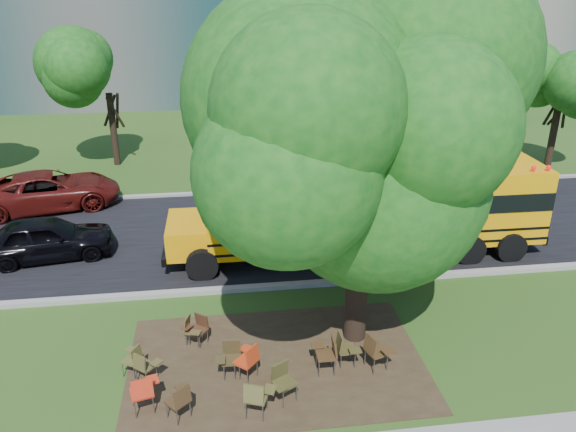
{
  "coord_description": "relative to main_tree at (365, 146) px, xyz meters",
  "views": [
    {
      "loc": [
        -0.2,
        -11.42,
        8.53
      ],
      "look_at": [
        1.9,
        4.08,
        1.86
      ],
      "focal_mm": 35.0,
      "sensor_mm": 36.0,
      "label": 1
    }
  ],
  "objects": [
    {
      "name": "bg_car_red",
      "position": [
        -9.91,
        10.19,
        -4.34
      ],
      "size": [
        5.81,
        3.69,
        1.49
      ],
      "primitive_type": "imported",
      "rotation": [
        0.0,
        0.0,
        1.81
      ],
      "color": "#4F110D",
      "rests_on": "ground"
    },
    {
      "name": "bg_tree_3",
      "position": [
        4.89,
        13.69,
        -0.05
      ],
      "size": [
        5.6,
        5.6,
        7.84
      ],
      "color": "black",
      "rests_on": "ground"
    },
    {
      "name": "chair_2",
      "position": [
        -4.29,
        -2.37,
        -4.54
      ],
      "size": [
        0.59,
        0.75,
        0.87
      ],
      "rotation": [
        0.0,
        0.0,
        0.72
      ],
      "color": "#412C17",
      "rests_on": "ground"
    },
    {
      "name": "bg_tree_4",
      "position": [
        12.89,
        12.69,
        -0.74
      ],
      "size": [
        5.0,
        5.0,
        6.85
      ],
      "color": "black",
      "rests_on": "ground"
    },
    {
      "name": "chair_4",
      "position": [
        -2.71,
        -2.53,
        -4.51
      ],
      "size": [
        0.74,
        0.58,
        0.93
      ],
      "rotation": [
        0.0,
        0.0,
        -0.36
      ],
      "color": "brown",
      "rests_on": "ground"
    },
    {
      "name": "main_tree",
      "position": [
        0.0,
        0.0,
        0.0
      ],
      "size": [
        7.2,
        7.2,
        8.69
      ],
      "color": "black",
      "rests_on": "ground"
    },
    {
      "name": "chair_8",
      "position": [
        -5.41,
        -0.76,
        -4.6
      ],
      "size": [
        0.51,
        0.65,
        0.79
      ],
      "rotation": [
        0.0,
        0.0,
        1.09
      ],
      "color": "brown",
      "rests_on": "ground"
    },
    {
      "name": "school_bus",
      "position": [
        1.66,
        4.69,
        -3.37
      ],
      "size": [
        12.17,
        2.89,
        2.97
      ],
      "rotation": [
        0.0,
        0.0,
        -0.01
      ],
      "color": "#F19E07",
      "rests_on": "ground"
    },
    {
      "name": "bg_tree_2",
      "position": [
        -8.11,
        15.69,
        -0.87
      ],
      "size": [
        4.8,
        4.8,
        6.62
      ],
      "color": "black",
      "rests_on": "ground"
    },
    {
      "name": "black_car",
      "position": [
        -8.88,
        5.65,
        -4.37
      ],
      "size": [
        4.42,
        2.33,
        1.43
      ],
      "primitive_type": "imported",
      "rotation": [
        0.0,
        0.0,
        1.73
      ],
      "color": "black",
      "rests_on": "ground"
    },
    {
      "name": "chair_3",
      "position": [
        -3.2,
        -1.08,
        -4.53
      ],
      "size": [
        0.61,
        0.53,
        0.9
      ],
      "rotation": [
        0.0,
        0.0,
        3.07
      ],
      "color": "#42371C",
      "rests_on": "ground"
    },
    {
      "name": "chair_7",
      "position": [
        0.15,
        -1.36,
        -4.5
      ],
      "size": [
        0.72,
        0.65,
        0.95
      ],
      "rotation": [
        0.0,
        0.0,
        -1.24
      ],
      "color": "#4B331A",
      "rests_on": "ground"
    },
    {
      "name": "chair_11",
      "position": [
        -2.8,
        -1.28,
        -4.51
      ],
      "size": [
        0.63,
        0.8,
        0.93
      ],
      "rotation": [
        0.0,
        0.0,
        0.85
      ],
      "color": "red",
      "rests_on": "ground"
    },
    {
      "name": "dirt_patch",
      "position": [
        -2.11,
        -0.81,
        -5.07
      ],
      "size": [
        7.0,
        4.5,
        0.03
      ],
      "primitive_type": "cube",
      "color": "#382819",
      "rests_on": "ground"
    },
    {
      "name": "chair_9",
      "position": [
        -3.95,
        0.24,
        -4.57
      ],
      "size": [
        0.71,
        0.56,
        0.82
      ],
      "rotation": [
        0.0,
        0.0,
        2.49
      ],
      "color": "#472B19",
      "rests_on": "ground"
    },
    {
      "name": "chair_0",
      "position": [
        -5.05,
        -2.07,
        -4.49
      ],
      "size": [
        0.66,
        0.7,
        0.96
      ],
      "rotation": [
        0.0,
        0.0,
        0.26
      ],
      "color": "red",
      "rests_on": "ground"
    },
    {
      "name": "chair_12",
      "position": [
        -0.52,
        -1.11,
        -4.54
      ],
      "size": [
        0.52,
        0.57,
        0.87
      ],
      "rotation": [
        0.0,
        0.0,
        4.74
      ],
      "color": "#4A4220",
      "rests_on": "ground"
    },
    {
      "name": "chair_6",
      "position": [
        -0.96,
        -1.25,
        -4.51
      ],
      "size": [
        0.55,
        0.61,
        0.93
      ],
      "rotation": [
        0.0,
        0.0,
        1.56
      ],
      "color": "#49311A",
      "rests_on": "ground"
    },
    {
      "name": "chair_5",
      "position": [
        -2.12,
        -2.07,
        -4.51
      ],
      "size": [
        0.62,
        0.75,
        0.92
      ],
      "rotation": [
        0.0,
        0.0,
        3.65
      ],
      "color": "#45401D",
      "rests_on": "ground"
    },
    {
      "name": "chair_10",
      "position": [
        -4.12,
        0.22,
        -4.59
      ],
      "size": [
        0.49,
        0.63,
        0.8
      ],
      "rotation": [
        0.0,
        0.0,
        -1.9
      ],
      "color": "brown",
      "rests_on": "ground"
    },
    {
      "name": "asphalt_road",
      "position": [
        -3.11,
        6.69,
        -5.06
      ],
      "size": [
        80.0,
        8.0,
        0.04
      ],
      "primitive_type": "cube",
      "color": "black",
      "rests_on": "ground"
    },
    {
      "name": "chair_1",
      "position": [
        -5.13,
        -1.09,
        -4.59
      ],
      "size": [
        0.68,
        0.54,
        0.79
      ],
      "rotation": [
        0.0,
        0.0,
        -0.7
      ],
      "color": "brown",
      "rests_on": "ground"
    },
    {
      "name": "ground",
      "position": [
        -3.11,
        -0.31,
        -5.08
      ],
      "size": [
        160.0,
        160.0,
        0.0
      ],
      "primitive_type": "plane",
      "color": "#264D18",
      "rests_on": "ground"
    },
    {
      "name": "kerb_far",
      "position": [
        -3.11,
        10.79,
        -5.01
      ],
      "size": [
        80.0,
        0.25,
        0.14
      ],
      "primitive_type": "cube",
      "color": "gray",
      "rests_on": "ground"
    },
    {
      "name": "kerb_near",
      "position": [
        -3.11,
        2.69,
        -5.01
      ],
      "size": [
        80.0,
        0.25,
        0.14
      ],
      "primitive_type": "cube",
      "color": "gray",
      "rests_on": "ground"
    }
  ]
}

